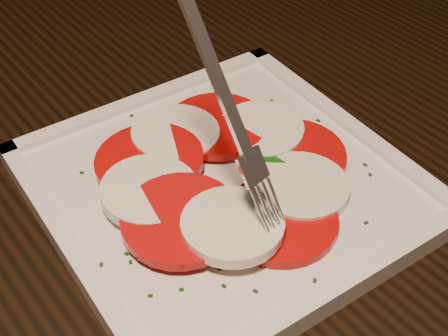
% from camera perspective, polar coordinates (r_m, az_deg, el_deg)
% --- Properties ---
extents(table, '(1.22, 0.83, 0.75)m').
position_cam_1_polar(table, '(0.63, -7.08, -7.73)').
color(table, black).
rests_on(table, ground).
extents(chair, '(0.44, 0.44, 0.93)m').
position_cam_1_polar(chair, '(1.29, -18.46, 12.38)').
color(chair, black).
rests_on(chair, ground).
extents(plate, '(0.31, 0.31, 0.01)m').
position_cam_1_polar(plate, '(0.54, -0.00, -1.76)').
color(plate, silver).
rests_on(plate, table).
extents(caprese_salad, '(0.25, 0.26, 0.02)m').
position_cam_1_polar(caprese_salad, '(0.53, 0.00, -0.40)').
color(caprese_salad, '#C00407').
rests_on(caprese_salad, plate).
extents(fork, '(0.06, 0.11, 0.18)m').
position_cam_1_polar(fork, '(0.44, -1.02, 6.72)').
color(fork, white).
rests_on(fork, caprese_salad).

